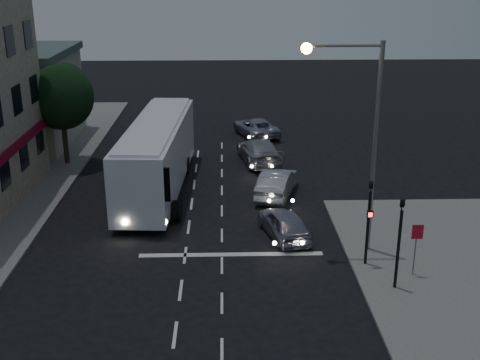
{
  "coord_description": "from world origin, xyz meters",
  "views": [
    {
      "loc": [
        1.72,
        -21.58,
        11.82
      ],
      "look_at": [
        2.49,
        5.51,
        2.2
      ],
      "focal_mm": 45.0,
      "sensor_mm": 36.0,
      "label": 1
    }
  ],
  "objects_px": {
    "car_sedan_a": "(277,183)",
    "car_sedan_b": "(259,151)",
    "car_suv": "(284,223)",
    "traffic_signal_side": "(400,233)",
    "street_tree": "(61,94)",
    "regulatory_sign": "(416,241)",
    "tour_bus": "(158,153)",
    "car_sedan_c": "(256,127)",
    "traffic_signal_main": "(369,213)",
    "streetlight": "(361,125)"
  },
  "relations": [
    {
      "from": "car_sedan_a",
      "to": "car_sedan_b",
      "type": "distance_m",
      "value": 6.02
    },
    {
      "from": "car_suv",
      "to": "car_sedan_b",
      "type": "relative_size",
      "value": 0.75
    },
    {
      "from": "car_sedan_a",
      "to": "traffic_signal_side",
      "type": "distance_m",
      "value": 11.04
    },
    {
      "from": "car_sedan_b",
      "to": "street_tree",
      "type": "height_order",
      "value": "street_tree"
    },
    {
      "from": "car_sedan_b",
      "to": "regulatory_sign",
      "type": "relative_size",
      "value": 2.39
    },
    {
      "from": "car_suv",
      "to": "car_sedan_b",
      "type": "xyz_separation_m",
      "value": [
        -0.48,
        11.25,
        0.09
      ]
    },
    {
      "from": "tour_bus",
      "to": "regulatory_sign",
      "type": "xyz_separation_m",
      "value": [
        11.23,
        -10.48,
        -0.53
      ]
    },
    {
      "from": "tour_bus",
      "to": "car_sedan_b",
      "type": "xyz_separation_m",
      "value": [
        5.91,
        4.81,
        -1.37
      ]
    },
    {
      "from": "car_suv",
      "to": "regulatory_sign",
      "type": "relative_size",
      "value": 1.79
    },
    {
      "from": "regulatory_sign",
      "to": "car_sedan_c",
      "type": "bearing_deg",
      "value": 103.52
    },
    {
      "from": "traffic_signal_main",
      "to": "streetlight",
      "type": "xyz_separation_m",
      "value": [
        -0.26,
        1.42,
        3.31
      ]
    },
    {
      "from": "traffic_signal_side",
      "to": "streetlight",
      "type": "distance_m",
      "value": 4.84
    },
    {
      "from": "tour_bus",
      "to": "streetlight",
      "type": "xyz_separation_m",
      "value": [
        9.27,
        -8.04,
        3.6
      ]
    },
    {
      "from": "regulatory_sign",
      "to": "car_sedan_a",
      "type": "bearing_deg",
      "value": 116.81
    },
    {
      "from": "car_suv",
      "to": "traffic_signal_main",
      "type": "relative_size",
      "value": 0.96
    },
    {
      "from": "car_sedan_b",
      "to": "tour_bus",
      "type": "bearing_deg",
      "value": 29.84
    },
    {
      "from": "car_sedan_a",
      "to": "car_sedan_c",
      "type": "xyz_separation_m",
      "value": [
        -0.5,
        12.32,
        -0.06
      ]
    },
    {
      "from": "car_sedan_c",
      "to": "traffic_signal_main",
      "type": "height_order",
      "value": "traffic_signal_main"
    },
    {
      "from": "traffic_signal_main",
      "to": "traffic_signal_side",
      "type": "xyz_separation_m",
      "value": [
        0.7,
        -1.98,
        0.0
      ]
    },
    {
      "from": "car_sedan_a",
      "to": "street_tree",
      "type": "xyz_separation_m",
      "value": [
        -12.81,
        5.96,
        3.76
      ]
    },
    {
      "from": "traffic_signal_main",
      "to": "regulatory_sign",
      "type": "relative_size",
      "value": 1.86
    },
    {
      "from": "car_sedan_b",
      "to": "traffic_signal_main",
      "type": "bearing_deg",
      "value": 94.95
    },
    {
      "from": "traffic_signal_side",
      "to": "regulatory_sign",
      "type": "distance_m",
      "value": 1.61
    },
    {
      "from": "traffic_signal_main",
      "to": "streetlight",
      "type": "height_order",
      "value": "streetlight"
    },
    {
      "from": "car_sedan_a",
      "to": "traffic_signal_side",
      "type": "height_order",
      "value": "traffic_signal_side"
    },
    {
      "from": "regulatory_sign",
      "to": "streetlight",
      "type": "relative_size",
      "value": 0.24
    },
    {
      "from": "tour_bus",
      "to": "car_sedan_c",
      "type": "xyz_separation_m",
      "value": [
        6.03,
        11.14,
        -1.45
      ]
    },
    {
      "from": "traffic_signal_main",
      "to": "traffic_signal_side",
      "type": "distance_m",
      "value": 2.1
    },
    {
      "from": "car_suv",
      "to": "car_sedan_a",
      "type": "xyz_separation_m",
      "value": [
        0.14,
        5.26,
        0.07
      ]
    },
    {
      "from": "car_sedan_a",
      "to": "traffic_signal_main",
      "type": "xyz_separation_m",
      "value": [
        3.0,
        -8.28,
        1.68
      ]
    },
    {
      "from": "car_sedan_c",
      "to": "tour_bus",
      "type": "bearing_deg",
      "value": 43.21
    },
    {
      "from": "tour_bus",
      "to": "traffic_signal_side",
      "type": "distance_m",
      "value": 15.35
    },
    {
      "from": "traffic_signal_main",
      "to": "traffic_signal_side",
      "type": "relative_size",
      "value": 1.0
    },
    {
      "from": "car_sedan_a",
      "to": "streetlight",
      "type": "xyz_separation_m",
      "value": [
        2.74,
        -6.86,
        4.99
      ]
    },
    {
      "from": "tour_bus",
      "to": "traffic_signal_side",
      "type": "bearing_deg",
      "value": -44.87
    },
    {
      "from": "car_sedan_b",
      "to": "car_sedan_a",
      "type": "bearing_deg",
      "value": 86.64
    },
    {
      "from": "car_sedan_a",
      "to": "car_sedan_c",
      "type": "height_order",
      "value": "car_sedan_a"
    },
    {
      "from": "car_sedan_b",
      "to": "traffic_signal_side",
      "type": "height_order",
      "value": "traffic_signal_side"
    },
    {
      "from": "car_sedan_c",
      "to": "car_suv",
      "type": "bearing_deg",
      "value": 72.8
    },
    {
      "from": "streetlight",
      "to": "car_suv",
      "type": "bearing_deg",
      "value": 150.97
    },
    {
      "from": "car_sedan_b",
      "to": "street_tree",
      "type": "bearing_deg",
      "value": -9.19
    },
    {
      "from": "street_tree",
      "to": "streetlight",
      "type": "bearing_deg",
      "value": -39.51
    },
    {
      "from": "car_suv",
      "to": "car_sedan_b",
      "type": "bearing_deg",
      "value": -101.73
    },
    {
      "from": "tour_bus",
      "to": "street_tree",
      "type": "distance_m",
      "value": 8.24
    },
    {
      "from": "tour_bus",
      "to": "regulatory_sign",
      "type": "distance_m",
      "value": 15.37
    },
    {
      "from": "car_suv",
      "to": "traffic_signal_side",
      "type": "bearing_deg",
      "value": 113.33
    },
    {
      "from": "tour_bus",
      "to": "street_tree",
      "type": "height_order",
      "value": "street_tree"
    },
    {
      "from": "tour_bus",
      "to": "car_suv",
      "type": "distance_m",
      "value": 9.19
    },
    {
      "from": "traffic_signal_main",
      "to": "traffic_signal_side",
      "type": "bearing_deg",
      "value": -70.51
    },
    {
      "from": "car_sedan_a",
      "to": "traffic_signal_side",
      "type": "xyz_separation_m",
      "value": [
        3.7,
        -10.26,
        1.68
      ]
    }
  ]
}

